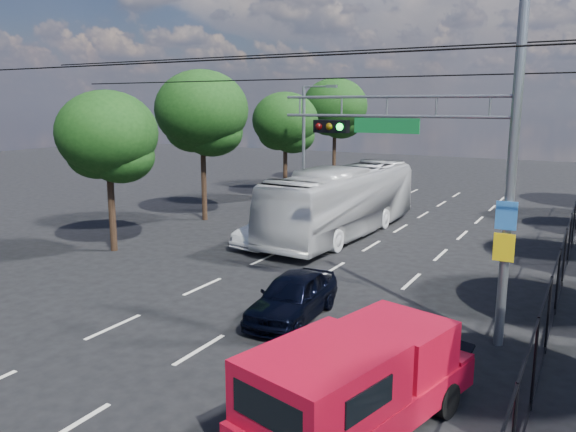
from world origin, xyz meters
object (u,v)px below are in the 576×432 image
Objects in this scene: white_bus at (343,201)px; red_pickup at (359,382)px; signal_mast at (462,138)px; navy_hatchback at (293,296)px; white_van at (274,230)px.

red_pickup is at bearing -63.17° from white_bus.
signal_mast reaches higher than red_pickup.
red_pickup is at bearing -53.70° from navy_hatchback.
white_bus is 3.87m from white_van.
white_bus reaches higher than navy_hatchback.
navy_hatchback is 8.56m from white_van.
white_bus reaches higher than white_van.
white_van is at bearing 120.06° from navy_hatchback.
signal_mast is at bearing -50.14° from white_bus.
white_van is (-8.67, 11.56, -0.38)m from red_pickup.
red_pickup is at bearing -94.27° from signal_mast.
signal_mast is 12.42m from white_bus.
navy_hatchback is at bearing 130.56° from red_pickup.
white_bus is (-3.04, 10.38, 0.94)m from navy_hatchback.
signal_mast is 0.82× the size of white_bus.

